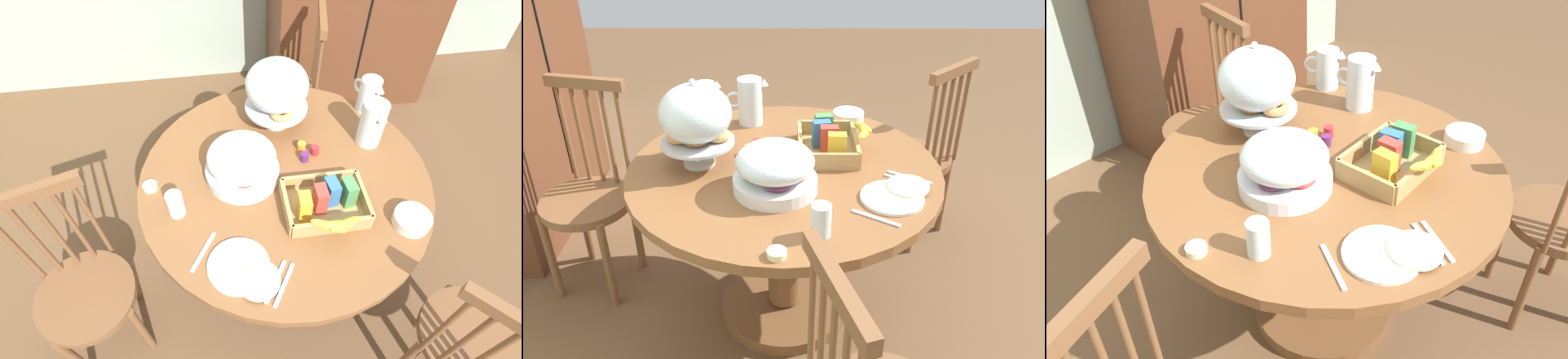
% 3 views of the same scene
% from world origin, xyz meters
% --- Properties ---
extents(ground_plane, '(10.00, 10.00, 0.00)m').
position_xyz_m(ground_plane, '(0.00, 0.00, 0.00)').
color(ground_plane, brown).
extents(dining_table, '(1.20, 1.20, 0.74)m').
position_xyz_m(dining_table, '(0.04, 0.05, 0.53)').
color(dining_table, brown).
rests_on(dining_table, ground_plane).
extents(windsor_chair_near_window, '(0.41, 0.41, 0.97)m').
position_xyz_m(windsor_chair_near_window, '(0.25, 0.92, 0.45)').
color(windsor_chair_near_window, brown).
rests_on(windsor_chair_near_window, ground_plane).
extents(windsor_chair_facing_door, '(0.47, 0.47, 0.97)m').
position_xyz_m(windsor_chair_facing_door, '(0.64, -0.62, 0.45)').
color(windsor_chair_facing_door, brown).
rests_on(windsor_chair_facing_door, ground_plane).
extents(pastry_stand_with_dome, '(0.28, 0.28, 0.34)m').
position_xyz_m(pastry_stand_with_dome, '(0.06, 0.37, 0.94)').
color(pastry_stand_with_dome, silver).
rests_on(pastry_stand_with_dome, dining_table).
extents(fruit_platter_covered, '(0.30, 0.30, 0.18)m').
position_xyz_m(fruit_platter_covered, '(-0.13, 0.08, 0.83)').
color(fruit_platter_covered, silver).
rests_on(fruit_platter_covered, dining_table).
extents(orange_juice_pitcher, '(0.10, 0.17, 0.17)m').
position_xyz_m(orange_juice_pitcher, '(0.50, 0.41, 0.82)').
color(orange_juice_pitcher, silver).
rests_on(orange_juice_pitcher, dining_table).
extents(milk_pitcher, '(0.11, 0.19, 0.21)m').
position_xyz_m(milk_pitcher, '(0.44, 0.20, 0.83)').
color(milk_pitcher, silver).
rests_on(milk_pitcher, dining_table).
extents(cereal_basket, '(0.32, 0.30, 0.12)m').
position_xyz_m(cereal_basket, '(0.16, -0.14, 0.79)').
color(cereal_basket, tan).
rests_on(cereal_basket, dining_table).
extents(china_plate_large, '(0.22, 0.22, 0.01)m').
position_xyz_m(china_plate_large, '(-0.19, -0.33, 0.75)').
color(china_plate_large, white).
rests_on(china_plate_large, dining_table).
extents(china_plate_small, '(0.15, 0.15, 0.01)m').
position_xyz_m(china_plate_small, '(-0.13, -0.39, 0.76)').
color(china_plate_small, white).
rests_on(china_plate_small, china_plate_large).
extents(cereal_bowl, '(0.14, 0.14, 0.04)m').
position_xyz_m(cereal_bowl, '(0.47, -0.24, 0.76)').
color(cereal_bowl, white).
rests_on(cereal_bowl, dining_table).
extents(drinking_glass, '(0.06, 0.06, 0.11)m').
position_xyz_m(drinking_glass, '(-0.40, -0.07, 0.80)').
color(drinking_glass, silver).
rests_on(drinking_glass, dining_table).
extents(butter_dish, '(0.06, 0.06, 0.02)m').
position_xyz_m(butter_dish, '(-0.50, 0.06, 0.75)').
color(butter_dish, beige).
rests_on(butter_dish, dining_table).
extents(jam_jar_strawberry, '(0.04, 0.04, 0.04)m').
position_xyz_m(jam_jar_strawberry, '(0.19, 0.16, 0.76)').
color(jam_jar_strawberry, '#B7282D').
rests_on(jam_jar_strawberry, dining_table).
extents(jam_jar_apricot, '(0.04, 0.04, 0.04)m').
position_xyz_m(jam_jar_apricot, '(0.14, 0.19, 0.76)').
color(jam_jar_apricot, orange).
rests_on(jam_jar_apricot, dining_table).
extents(jam_jar_grape, '(0.04, 0.04, 0.04)m').
position_xyz_m(jam_jar_grape, '(0.14, 0.12, 0.76)').
color(jam_jar_grape, '#5B2366').
rests_on(jam_jar_grape, dining_table).
extents(table_knife, '(0.10, 0.15, 0.01)m').
position_xyz_m(table_knife, '(-0.07, -0.40, 0.74)').
color(table_knife, silver).
rests_on(table_knife, dining_table).
extents(dinner_fork, '(0.10, 0.15, 0.01)m').
position_xyz_m(dinner_fork, '(-0.05, -0.42, 0.74)').
color(dinner_fork, silver).
rests_on(dinner_fork, dining_table).
extents(soup_spoon, '(0.10, 0.15, 0.01)m').
position_xyz_m(soup_spoon, '(-0.31, -0.25, 0.74)').
color(soup_spoon, silver).
rests_on(soup_spoon, dining_table).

